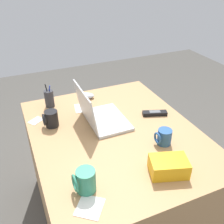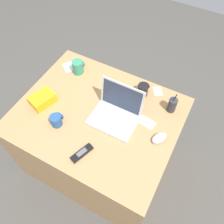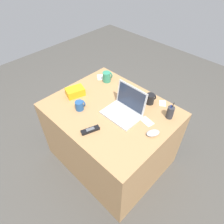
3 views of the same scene
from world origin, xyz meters
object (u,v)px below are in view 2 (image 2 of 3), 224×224
at_px(coffee_mug_white, 56,120).
at_px(snack_bag, 43,99).
at_px(laptop, 116,113).
at_px(computer_mouse, 159,138).
at_px(pen_holder, 172,105).
at_px(cordless_phone, 82,153).
at_px(coffee_mug_spare, 78,67).
at_px(coffee_mug_tall, 143,90).

distance_m(coffee_mug_white, snack_bag, 0.22).
relative_size(laptop, coffee_mug_white, 3.69).
relative_size(computer_mouse, pen_holder, 0.68).
bearing_deg(cordless_phone, coffee_mug_white, 157.56).
distance_m(cordless_phone, snack_bag, 0.52).
bearing_deg(coffee_mug_white, coffee_mug_spare, 106.27).
bearing_deg(laptop, coffee_mug_white, -143.72).
relative_size(laptop, coffee_mug_tall, 3.23).
distance_m(computer_mouse, coffee_mug_tall, 0.40).
distance_m(computer_mouse, coffee_mug_white, 0.70).
bearing_deg(computer_mouse, coffee_mug_white, -134.22).
height_order(coffee_mug_white, cordless_phone, coffee_mug_white).
relative_size(laptop, computer_mouse, 2.89).
bearing_deg(coffee_mug_tall, coffee_mug_spare, -176.70).
distance_m(laptop, snack_bag, 0.55).
height_order(laptop, coffee_mug_white, laptop).
height_order(cordless_phone, pen_holder, pen_holder).
bearing_deg(cordless_phone, coffee_mug_tall, 77.92).
bearing_deg(snack_bag, laptop, 15.00).
xyz_separation_m(cordless_phone, pen_holder, (0.38, 0.60, 0.05)).
xyz_separation_m(computer_mouse, cordless_phone, (-0.39, -0.33, -0.01)).
height_order(laptop, coffee_mug_spare, laptop).
relative_size(coffee_mug_white, coffee_mug_tall, 0.88).
relative_size(computer_mouse, snack_bag, 0.65).
relative_size(computer_mouse, coffee_mug_spare, 1.03).
relative_size(cordless_phone, pen_holder, 0.98).
distance_m(cordless_phone, pen_holder, 0.71).
bearing_deg(snack_bag, computer_mouse, 7.75).
distance_m(laptop, pen_holder, 0.40).
bearing_deg(coffee_mug_tall, computer_mouse, -49.87).
height_order(coffee_mug_tall, cordless_phone, coffee_mug_tall).
height_order(laptop, snack_bag, laptop).
distance_m(computer_mouse, cordless_phone, 0.52).
height_order(laptop, coffee_mug_tall, laptop).
height_order(coffee_mug_spare, pen_holder, pen_holder).
height_order(laptop, pen_holder, laptop).
bearing_deg(coffee_mug_white, pen_holder, 36.60).
bearing_deg(laptop, cordless_phone, -99.03).
distance_m(laptop, coffee_mug_tall, 0.29).
bearing_deg(pen_holder, coffee_mug_white, -143.40).
bearing_deg(computer_mouse, snack_bag, -144.63).
bearing_deg(pen_holder, coffee_mug_tall, 170.58).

